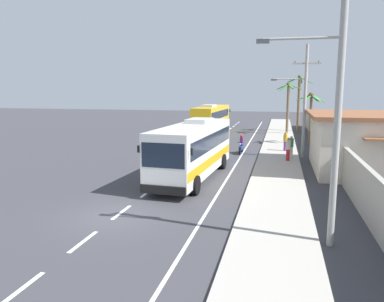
{
  "coord_description": "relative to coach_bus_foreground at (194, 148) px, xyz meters",
  "views": [
    {
      "loc": [
        6.89,
        -14.7,
        5.53
      ],
      "look_at": [
        1.55,
        7.81,
        1.7
      ],
      "focal_mm": 35.14,
      "sensor_mm": 36.0,
      "label": 1
    }
  ],
  "objects": [
    {
      "name": "motorcycle_beside_bus",
      "position": [
        1.97,
        9.76,
        -1.24
      ],
      "size": [
        0.56,
        1.96,
        1.6
      ],
      "color": "black",
      "rests_on": "ground"
    },
    {
      "name": "coach_bus_foreground",
      "position": [
        0.0,
        0.0,
        0.0
      ],
      "size": [
        3.33,
        10.84,
        3.63
      ],
      "color": "silver",
      "rests_on": "ground"
    },
    {
      "name": "utility_pole_mid",
      "position": [
        6.93,
        8.72,
        2.87
      ],
      "size": [
        3.79,
        0.24,
        8.96
      ],
      "color": "#9E9E99",
      "rests_on": "ground"
    },
    {
      "name": "sidewalk_kerb",
      "position": [
        5.15,
        2.17,
        -1.82
      ],
      "size": [
        3.2,
        90.0,
        0.14
      ],
      "primitive_type": "cube",
      "color": "#A8A399",
      "rests_on": "ground"
    },
    {
      "name": "boundary_wall",
      "position": [
        8.95,
        6.17,
        -0.78
      ],
      "size": [
        0.24,
        60.0,
        2.22
      ],
      "primitive_type": "cube",
      "color": "#9E998E",
      "rests_on": "ground"
    },
    {
      "name": "utility_pole_nearest",
      "position": [
        7.01,
        -9.03,
        3.18
      ],
      "size": [
        3.9,
        0.24,
        9.44
      ],
      "color": "#9E9E99",
      "rests_on": "ground"
    },
    {
      "name": "palm_nearest",
      "position": [
        7.37,
        28.1,
        2.93
      ],
      "size": [
        3.36,
        3.49,
        7.3
      ],
      "color": "brown",
      "rests_on": "ground"
    },
    {
      "name": "pedestrian_near_kerb",
      "position": [
        6.11,
        7.83,
        -0.85
      ],
      "size": [
        0.36,
        0.36,
        1.73
      ],
      "rotation": [
        0.0,
        0.0,
        1.98
      ],
      "color": "beige",
      "rests_on": "sidewalk_kerb"
    },
    {
      "name": "palm_third",
      "position": [
        6.0,
        25.09,
        2.49
      ],
      "size": [
        3.18,
        3.28,
        6.32
      ],
      "color": "brown",
      "rests_on": "ground"
    },
    {
      "name": "coach_bus_far_lane",
      "position": [
        -3.43,
        24.82,
        -0.01
      ],
      "size": [
        3.21,
        11.83,
        3.62
      ],
      "color": "gold",
      "rests_on": "ground"
    },
    {
      "name": "ground_plane",
      "position": [
        -1.65,
        -7.83,
        -1.89
      ],
      "size": [
        160.0,
        160.0,
        0.0
      ],
      "primitive_type": "plane",
      "color": "#3A3A3F"
    },
    {
      "name": "palm_second",
      "position": [
        8.05,
        16.16,
        2.09
      ],
      "size": [
        2.85,
        2.54,
        5.22
      ],
      "color": "brown",
      "rests_on": "ground"
    },
    {
      "name": "lane_markings",
      "position": [
        0.58,
        6.8,
        -1.88
      ],
      "size": [
        3.91,
        71.0,
        0.01
      ],
      "color": "white",
      "rests_on": "ground"
    },
    {
      "name": "pedestrian_midwalk",
      "position": [
        5.69,
        11.23,
        -0.88
      ],
      "size": [
        0.36,
        0.36,
        1.66
      ],
      "rotation": [
        0.0,
        0.0,
        3.61
      ],
      "color": "#75388E",
      "rests_on": "sidewalk_kerb"
    },
    {
      "name": "pedestrian_far_walk",
      "position": [
        5.85,
        6.48,
        -0.82
      ],
      "size": [
        0.36,
        0.36,
        1.77
      ],
      "rotation": [
        0.0,
        0.0,
        2.92
      ],
      "color": "red",
      "rests_on": "sidewalk_kerb"
    }
  ]
}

